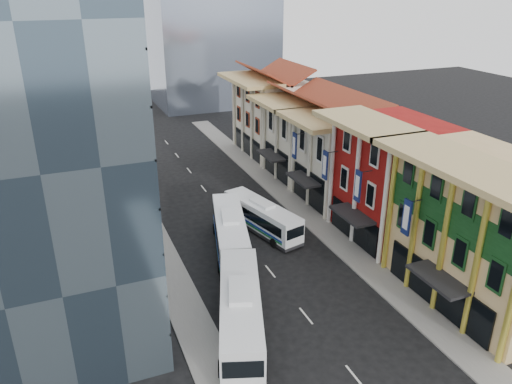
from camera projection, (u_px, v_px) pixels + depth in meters
name	position (u px, v px, depth m)	size (l,w,h in m)	color
sidewalk_right	(316.00, 223.00, 53.88)	(3.00, 90.00, 0.15)	slate
sidewalk_left	(160.00, 252.00, 47.99)	(3.00, 90.00, 0.15)	slate
shophouse_tan	(486.00, 233.00, 38.97)	(8.00, 14.00, 12.00)	#D7B67C
shophouse_red	(393.00, 180.00, 49.20)	(8.00, 10.00, 12.00)	maroon
shophouse_cream_near	(342.00, 160.00, 57.69)	(8.00, 9.00, 10.00)	silver
shophouse_cream_mid	(306.00, 139.00, 65.37)	(8.00, 9.00, 10.00)	silver
shophouse_cream_far	(273.00, 117.00, 74.12)	(8.00, 12.00, 11.00)	silver
office_tower	(39.00, 116.00, 36.65)	(12.00, 26.00, 30.00)	#384A59
office_block_far	(58.00, 136.00, 59.73)	(10.00, 18.00, 14.00)	gray
bus_left_near	(240.00, 311.00, 36.22)	(2.97, 12.68, 4.07)	silver
bus_left_far	(230.00, 232.00, 47.86)	(2.80, 11.97, 3.84)	white
bus_right	(262.00, 216.00, 51.58)	(2.48, 10.59, 3.40)	white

